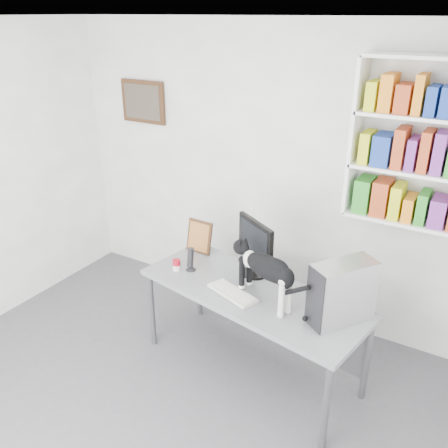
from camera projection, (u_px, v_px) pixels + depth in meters
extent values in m
cube|color=#55555A|center=(125.00, 430.00, 3.38)|extent=(4.00, 4.00, 0.01)
cube|color=white|center=(77.00, 19.00, 2.27)|extent=(4.00, 4.00, 0.01)
cube|color=white|center=(258.00, 174.00, 4.39)|extent=(4.00, 0.01, 2.70)
cube|color=white|center=(424.00, 145.00, 3.41)|extent=(1.03, 0.28, 1.24)
cube|color=#4B2B18|center=(143.00, 102.00, 4.75)|extent=(0.52, 0.04, 0.42)
cube|color=gray|center=(251.00, 331.00, 3.82)|extent=(1.91, 1.01, 0.76)
cube|color=black|center=(256.00, 247.00, 3.80)|extent=(0.50, 0.42, 0.49)
cube|color=beige|center=(233.00, 293.00, 3.60)|extent=(0.45, 0.28, 0.03)
cube|color=#B7B6BB|center=(342.00, 292.00, 3.23)|extent=(0.42, 0.48, 0.45)
cylinder|color=black|center=(191.00, 259.00, 3.92)|extent=(0.09, 0.09, 0.21)
cube|color=#4B2B18|center=(199.00, 236.00, 4.20)|extent=(0.25, 0.11, 0.30)
cylinder|color=#AA0E1F|center=(177.00, 265.00, 3.94)|extent=(0.09, 0.09, 0.10)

